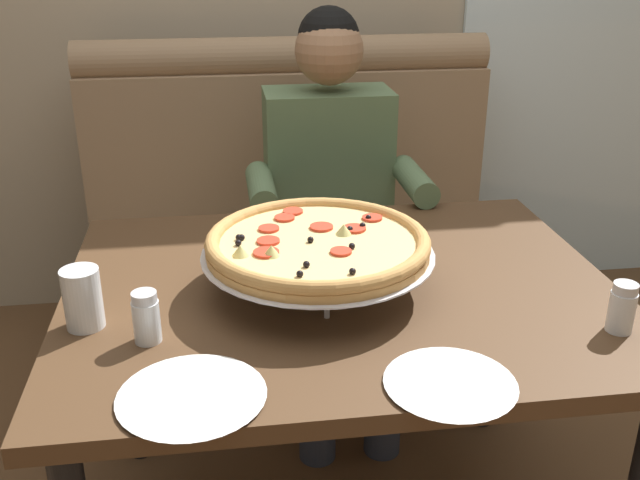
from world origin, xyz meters
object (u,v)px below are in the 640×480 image
shaker_pepper_flakes (622,311)px  plate_near_left (191,393)px  shaker_oregano (147,321)px  pizza (318,245)px  booth_bench (296,253)px  diner_main (333,196)px  plate_near_right (450,380)px  patio_chair (484,126)px  dining_table (340,318)px  drinking_glass (83,302)px

shaker_pepper_flakes → plate_near_left: 0.84m
shaker_oregano → pizza: bearing=26.2°
booth_bench → diner_main: (0.09, -0.27, 0.31)m
plate_near_left → plate_near_right: bearing=-3.4°
plate_near_left → patio_chair: size_ratio=0.30×
booth_bench → dining_table: booth_bench is taller
plate_near_left → plate_near_right: 0.45m
patio_chair → dining_table: bearing=-117.8°
booth_bench → drinking_glass: booth_bench is taller
shaker_oregano → plate_near_right: 0.58m
booth_bench → pizza: bearing=-93.2°
dining_table → shaker_oregano: (-0.41, -0.19, 0.13)m
shaker_oregano → plate_near_left: size_ratio=0.41×
shaker_pepper_flakes → drinking_glass: size_ratio=0.83×
booth_bench → patio_chair: (1.14, 1.21, 0.13)m
booth_bench → plate_near_left: bearing=-103.6°
plate_near_left → drinking_glass: size_ratio=2.05×
booth_bench → diner_main: size_ratio=1.17×
booth_bench → shaker_pepper_flakes: booth_bench is taller
dining_table → plate_near_right: size_ratio=5.21×
pizza → shaker_oregano: 0.40m
drinking_glass → plate_near_left: bearing=-52.2°
pizza → shaker_oregano: pizza is taller
shaker_oregano → diner_main: bearing=60.1°
dining_table → plate_near_right: (0.12, -0.42, 0.10)m
booth_bench → patio_chair: 1.67m
shaker_pepper_flakes → dining_table: bearing=151.5°
plate_near_right → diner_main: bearing=91.7°
diner_main → plate_near_right: (0.03, -1.10, 0.04)m
shaker_oregano → plate_near_right: bearing=-23.2°
plate_near_right → patio_chair: size_ratio=0.27×
diner_main → drinking_glass: 1.02m
drinking_glass → shaker_pepper_flakes: bearing=-9.1°
booth_bench → plate_near_right: booth_bench is taller
plate_near_right → shaker_pepper_flakes: bearing=19.2°
diner_main → pizza: size_ratio=2.50×
shaker_oregano → drinking_glass: 0.15m
pizza → plate_near_right: 0.45m
shaker_pepper_flakes → patio_chair: 2.54m
dining_table → patio_chair: bearing=62.2°
dining_table → drinking_glass: (-0.54, -0.11, 0.14)m
diner_main → shaker_oregano: bearing=-119.9°
pizza → plate_near_right: size_ratio=2.16×
dining_table → pizza: size_ratio=2.41×
diner_main → shaker_pepper_flakes: (0.42, -0.96, 0.08)m
pizza → booth_bench: bearing=86.8°
diner_main → drinking_glass: bearing=-128.3°
diner_main → plate_near_left: size_ratio=4.95×
diner_main → shaker_oregano: size_ratio=12.14×
dining_table → plate_near_right: bearing=-73.4°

